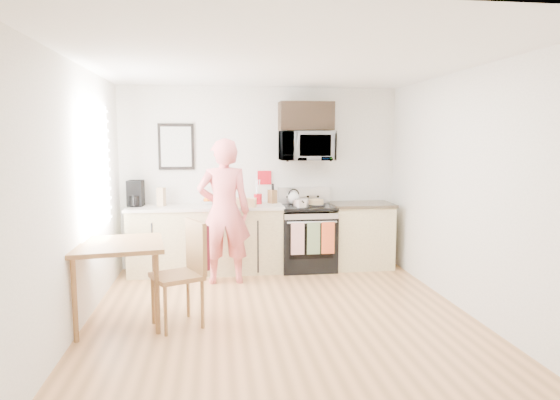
{
  "coord_description": "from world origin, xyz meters",
  "views": [
    {
      "loc": [
        -0.68,
        -4.92,
        1.87
      ],
      "look_at": [
        0.11,
        1.0,
        1.13
      ],
      "focal_mm": 32.0,
      "sensor_mm": 36.0,
      "label": 1
    }
  ],
  "objects": [
    {
      "name": "cabinet_right",
      "position": [
        1.43,
        2.0,
        0.45
      ],
      "size": [
        0.84,
        0.6,
        0.9
      ],
      "primitive_type": "cube",
      "color": "tan",
      "rests_on": "floor"
    },
    {
      "name": "chair",
      "position": [
        -0.92,
        0.04,
        0.68
      ],
      "size": [
        0.62,
        0.59,
        1.05
      ],
      "rotation": [
        0.0,
        0.0,
        0.43
      ],
      "color": "brown",
      "rests_on": "floor"
    },
    {
      "name": "dining_table",
      "position": [
        -1.65,
        0.11,
        0.74
      ],
      "size": [
        0.89,
        0.89,
        0.84
      ],
      "rotation": [
        0.0,
        0.0,
        0.15
      ],
      "color": "brown",
      "rests_on": "floor"
    },
    {
      "name": "person",
      "position": [
        -0.56,
        1.45,
        0.93
      ],
      "size": [
        0.69,
        0.46,
        1.87
      ],
      "primitive_type": "imported",
      "rotation": [
        0.0,
        0.0,
        3.17
      ],
      "color": "#CF3944",
      "rests_on": "floor"
    },
    {
      "name": "coffee_maker",
      "position": [
        -1.75,
        2.08,
        1.11
      ],
      "size": [
        0.22,
        0.31,
        0.36
      ],
      "rotation": [
        0.0,
        0.0,
        -0.07
      ],
      "color": "black",
      "rests_on": "countertop_left"
    },
    {
      "name": "wall_trivet",
      "position": [
        0.05,
        2.28,
        1.3
      ],
      "size": [
        0.2,
        0.02,
        0.2
      ],
      "primitive_type": "cube",
      "color": "#B40F1B",
      "rests_on": "back_wall"
    },
    {
      "name": "countertop_left",
      "position": [
        -0.8,
        2.0,
        0.92
      ],
      "size": [
        2.14,
        0.64,
        0.04
      ],
      "primitive_type": "cube",
      "color": "silver",
      "rests_on": "cabinet_left"
    },
    {
      "name": "back_wall",
      "position": [
        0.0,
        2.3,
        1.3
      ],
      "size": [
        4.0,
        0.04,
        2.6
      ],
      "primitive_type": "cube",
      "color": "silver",
      "rests_on": "floor"
    },
    {
      "name": "fruit_bowl",
      "position": [
        -0.76,
        2.16,
        0.98
      ],
      "size": [
        0.23,
        0.23,
        0.09
      ],
      "color": "white",
      "rests_on": "countertop_left"
    },
    {
      "name": "knife_block",
      "position": [
        0.15,
        2.15,
        1.04
      ],
      "size": [
        0.13,
        0.15,
        0.19
      ],
      "primitive_type": "cube",
      "rotation": [
        0.0,
        0.0,
        0.44
      ],
      "color": "brown",
      "rests_on": "countertop_left"
    },
    {
      "name": "floor",
      "position": [
        0.0,
        0.0,
        0.0
      ],
      "size": [
        4.6,
        4.6,
        0.0
      ],
      "primitive_type": "plane",
      "color": "#98673B",
      "rests_on": "ground"
    },
    {
      "name": "range",
      "position": [
        0.63,
        1.98,
        0.44
      ],
      "size": [
        0.76,
        0.7,
        1.16
      ],
      "color": "black",
      "rests_on": "floor"
    },
    {
      "name": "left_wall",
      "position": [
        -2.0,
        0.0,
        1.3
      ],
      "size": [
        0.04,
        4.6,
        2.6
      ],
      "primitive_type": "cube",
      "color": "silver",
      "rests_on": "floor"
    },
    {
      "name": "ceiling",
      "position": [
        0.0,
        0.0,
        2.6
      ],
      "size": [
        4.0,
        4.6,
        0.04
      ],
      "primitive_type": "cube",
      "color": "white",
      "rests_on": "back_wall"
    },
    {
      "name": "kettle",
      "position": [
        0.45,
        2.1,
        1.02
      ],
      "size": [
        0.18,
        0.18,
        0.23
      ],
      "color": "white",
      "rests_on": "range"
    },
    {
      "name": "wall_art",
      "position": [
        -1.2,
        2.28,
        1.75
      ],
      "size": [
        0.5,
        0.04,
        0.65
      ],
      "color": "black",
      "rests_on": "back_wall"
    },
    {
      "name": "utensil_crock",
      "position": [
        -0.06,
        2.09,
        1.08
      ],
      "size": [
        0.12,
        0.12,
        0.35
      ],
      "color": "#B40F1B",
      "rests_on": "countertop_left"
    },
    {
      "name": "window",
      "position": [
        -1.96,
        0.8,
        1.55
      ],
      "size": [
        0.06,
        1.4,
        1.5
      ],
      "color": "silver",
      "rests_on": "left_wall"
    },
    {
      "name": "countertop_right",
      "position": [
        1.43,
        2.0,
        0.92
      ],
      "size": [
        0.88,
        0.64,
        0.04
      ],
      "primitive_type": "cube",
      "color": "black",
      "rests_on": "cabinet_right"
    },
    {
      "name": "upper_cabinet",
      "position": [
        0.63,
        2.12,
        2.18
      ],
      "size": [
        0.76,
        0.35,
        0.4
      ],
      "primitive_type": "cube",
      "color": "black",
      "rests_on": "back_wall"
    },
    {
      "name": "cabinet_left",
      "position": [
        -0.8,
        2.0,
        0.45
      ],
      "size": [
        2.1,
        0.6,
        0.9
      ],
      "primitive_type": "cube",
      "color": "tan",
      "rests_on": "floor"
    },
    {
      "name": "bread_bag",
      "position": [
        -0.28,
        1.81,
        1.0
      ],
      "size": [
        0.36,
        0.24,
        0.12
      ],
      "primitive_type": "cube",
      "rotation": [
        0.0,
        0.0,
        -0.28
      ],
      "color": "#DDBB74",
      "rests_on": "countertop_left"
    },
    {
      "name": "pot",
      "position": [
        0.51,
        1.81,
        0.98
      ],
      "size": [
        0.21,
        0.36,
        0.11
      ],
      "rotation": [
        0.0,
        0.0,
        -0.05
      ],
      "color": "silver",
      "rests_on": "range"
    },
    {
      "name": "milk_carton",
      "position": [
        -1.4,
        2.05,
        1.07
      ],
      "size": [
        0.12,
        0.12,
        0.25
      ],
      "primitive_type": "cube",
      "rotation": [
        0.0,
        0.0,
        -0.36
      ],
      "color": "tan",
      "rests_on": "countertop_left"
    },
    {
      "name": "right_wall",
      "position": [
        2.0,
        0.0,
        1.3
      ],
      "size": [
        0.04,
        4.6,
        2.6
      ],
      "primitive_type": "cube",
      "color": "silver",
      "rests_on": "floor"
    },
    {
      "name": "cake",
      "position": [
        0.75,
        1.95,
        0.96
      ],
      "size": [
        0.25,
        0.25,
        0.08
      ],
      "color": "black",
      "rests_on": "range"
    },
    {
      "name": "front_wall",
      "position": [
        0.0,
        -2.3,
        1.3
      ],
      "size": [
        4.0,
        0.04,
        2.6
      ],
      "primitive_type": "cube",
      "color": "silver",
      "rests_on": "floor"
    },
    {
      "name": "microwave",
      "position": [
        0.63,
        2.08,
        1.76
      ],
      "size": [
        0.76,
        0.51,
        0.42
      ],
      "primitive_type": "imported",
      "color": "silver",
      "rests_on": "back_wall"
    }
  ]
}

